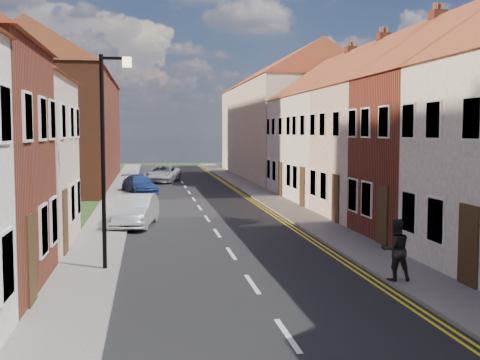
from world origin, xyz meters
TOP-DOWN VIEW (x-y plane):
  - road at (0.00, 30.00)m, footprint 7.00×90.00m
  - pavement_left at (-4.40, 30.00)m, footprint 1.80×90.00m
  - pavement_right at (4.40, 30.00)m, footprint 1.80×90.00m
  - cottage_r_cream_mid at (9.30, 23.50)m, footprint 8.30×5.20m
  - cottage_r_pink at (9.30, 28.90)m, footprint 8.30×6.00m
  - cottage_r_white_far at (9.30, 34.30)m, footprint 8.30×5.20m
  - cottage_r_cream_far at (9.30, 39.70)m, footprint 8.30×6.00m
  - block_right_far at (9.30, 55.00)m, footprint 8.30×24.20m
  - block_left_far at (-9.30, 50.00)m, footprint 8.30×24.20m
  - lamppost at (-3.81, 20.00)m, footprint 0.88×0.15m
  - car_mid at (-3.20, 28.27)m, footprint 2.09×4.29m
  - car_far at (-3.20, 42.08)m, footprint 2.70×4.28m
  - car_distant at (-1.53, 50.33)m, footprint 3.39×5.33m
  - pedestrian_right at (3.70, 17.45)m, footprint 0.81×0.65m

SIDE VIEW (x-z plane):
  - road at x=0.00m, z-range 0.00..0.02m
  - pavement_left at x=-4.40m, z-range 0.00..0.12m
  - pavement_right at x=4.40m, z-range 0.00..0.12m
  - car_far at x=-3.20m, z-range 0.00..1.16m
  - car_mid at x=-3.20m, z-range 0.00..1.35m
  - car_distant at x=-1.53m, z-range 0.00..1.37m
  - pedestrian_right at x=3.70m, z-range 0.12..1.73m
  - lamppost at x=-3.81m, z-range 0.54..6.54m
  - cottage_r_pink at x=9.30m, z-range -0.03..8.97m
  - cottage_r_cream_far at x=9.30m, z-range -0.03..8.97m
  - cottage_r_cream_mid at x=9.30m, z-range -0.02..8.98m
  - cottage_r_white_far at x=9.30m, z-range -0.02..8.98m
  - block_right_far at x=9.30m, z-range 0.04..10.54m
  - block_left_far at x=-9.30m, z-range 0.04..10.54m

